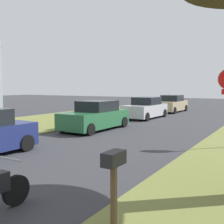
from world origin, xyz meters
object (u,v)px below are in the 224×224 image
(curbside_mailbox, at_px, (114,168))
(parked_sedan_green, at_px, (96,116))
(parked_sedan_silver, at_px, (146,108))
(parked_sedan_tan, at_px, (171,104))

(curbside_mailbox, bearing_deg, parked_sedan_green, 126.23)
(parked_sedan_silver, distance_m, parked_sedan_tan, 6.08)
(parked_sedan_green, relative_size, parked_sedan_tan, 1.00)
(parked_sedan_green, height_order, parked_sedan_silver, same)
(parked_sedan_silver, bearing_deg, parked_sedan_tan, 90.98)
(parked_sedan_silver, relative_size, parked_sedan_tan, 1.00)
(curbside_mailbox, bearing_deg, parked_sedan_silver, 112.66)
(parked_sedan_green, bearing_deg, parked_sedan_silver, 90.02)
(parked_sedan_silver, xyz_separation_m, parked_sedan_tan, (-0.10, 6.08, 0.00))
(parked_sedan_silver, bearing_deg, parked_sedan_green, -89.98)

